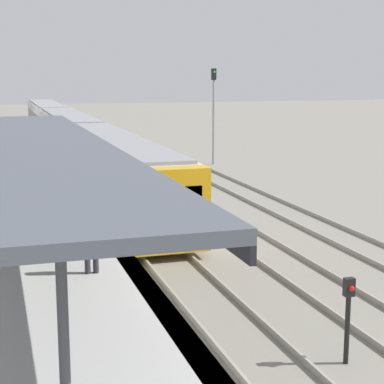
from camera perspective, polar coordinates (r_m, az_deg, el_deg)
name	(u,v)px	position (r m, az deg, el deg)	size (l,w,h in m)	color
platform_canopy	(28,146)	(17.10, -14.38, 3.95)	(4.00, 20.97, 3.01)	#4C515B
person_on_platform	(91,235)	(15.49, -8.98, -3.80)	(0.40, 0.22, 1.66)	#2D2D33
train_near	(69,133)	(44.27, -10.91, 5.16)	(2.60, 51.90, 2.95)	gold
signal_post_near	(348,311)	(12.92, 13.71, -10.22)	(0.20, 0.21, 1.74)	black
signal_mast_far	(214,106)	(39.99, 1.93, 7.68)	(0.28, 0.29, 5.92)	gray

